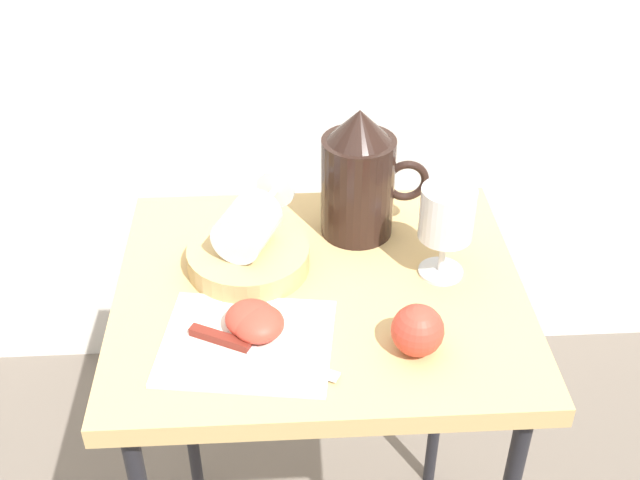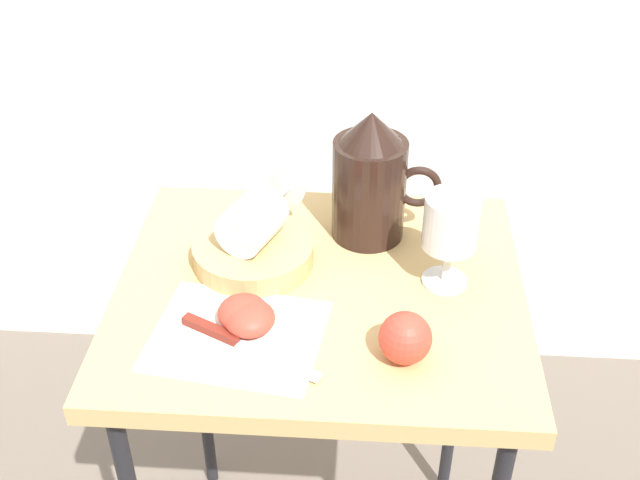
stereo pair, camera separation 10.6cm
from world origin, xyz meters
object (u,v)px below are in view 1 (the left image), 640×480
at_px(table, 320,324).
at_px(basket_tray, 249,258).
at_px(pitcher, 359,184).
at_px(apple_whole, 418,330).
at_px(apple_half_left, 251,318).
at_px(wine_glass_tipped_near, 248,225).
at_px(knife, 241,345).
at_px(apple_half_right, 258,324).
at_px(wine_glass_upright, 447,218).

bearing_deg(table, basket_tray, 153.80).
relative_size(pitcher, apple_whole, 3.05).
height_order(apple_half_left, apple_whole, apple_whole).
xyz_separation_m(wine_glass_tipped_near, apple_whole, (0.21, -0.19, -0.04)).
xyz_separation_m(pitcher, knife, (-0.17, -0.26, -0.07)).
height_order(wine_glass_tipped_near, apple_half_right, wine_glass_tipped_near).
height_order(pitcher, apple_whole, pitcher).
bearing_deg(apple_half_left, knife, -110.49).
relative_size(basket_tray, wine_glass_upright, 1.25).
relative_size(basket_tray, knife, 0.92).
bearing_deg(knife, apple_whole, -3.07).
relative_size(basket_tray, pitcher, 0.86).
bearing_deg(knife, apple_half_right, 47.09).
bearing_deg(apple_half_right, wine_glass_upright, 24.88).
distance_m(table, basket_tray, 0.14).
bearing_deg(pitcher, basket_tray, -152.63).
height_order(table, basket_tray, basket_tray).
bearing_deg(wine_glass_upright, apple_half_left, -157.80).
bearing_deg(wine_glass_upright, basket_tray, 174.17).
bearing_deg(wine_glass_tipped_near, apple_half_right, -85.29).
bearing_deg(pitcher, wine_glass_upright, -45.98).
distance_m(basket_tray, wine_glass_upright, 0.29).
bearing_deg(basket_tray, knife, -92.46).
distance_m(table, wine_glass_tipped_near, 0.18).
xyz_separation_m(apple_half_left, knife, (-0.01, -0.03, -0.01)).
xyz_separation_m(table, pitcher, (0.06, 0.13, 0.15)).
height_order(wine_glass_upright, apple_half_left, wine_glass_upright).
relative_size(table, apple_whole, 10.60).
bearing_deg(wine_glass_upright, apple_whole, -111.04).
distance_m(wine_glass_upright, apple_whole, 0.18).
distance_m(wine_glass_tipped_near, knife, 0.19).
relative_size(table, pitcher, 3.48).
relative_size(basket_tray, apple_half_left, 2.61).
height_order(wine_glass_tipped_near, apple_half_left, wine_glass_tipped_near).
height_order(apple_half_left, knife, apple_half_left).
bearing_deg(wine_glass_tipped_near, pitcher, 26.27).
relative_size(basket_tray, apple_half_right, 2.61).
height_order(pitcher, wine_glass_upright, pitcher).
bearing_deg(wine_glass_upright, wine_glass_tipped_near, 173.02).
relative_size(apple_half_left, apple_whole, 1.00).
distance_m(pitcher, apple_whole, 0.28).
distance_m(pitcher, apple_half_left, 0.28).
height_order(pitcher, wine_glass_tipped_near, pitcher).
height_order(pitcher, apple_half_left, pitcher).
distance_m(wine_glass_upright, apple_half_left, 0.30).
bearing_deg(apple_half_left, table, 43.18).
bearing_deg(apple_whole, apple_half_right, 169.67).
distance_m(pitcher, apple_half_right, 0.28).
relative_size(pitcher, apple_half_right, 3.05).
bearing_deg(knife, apple_half_left, 69.51).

